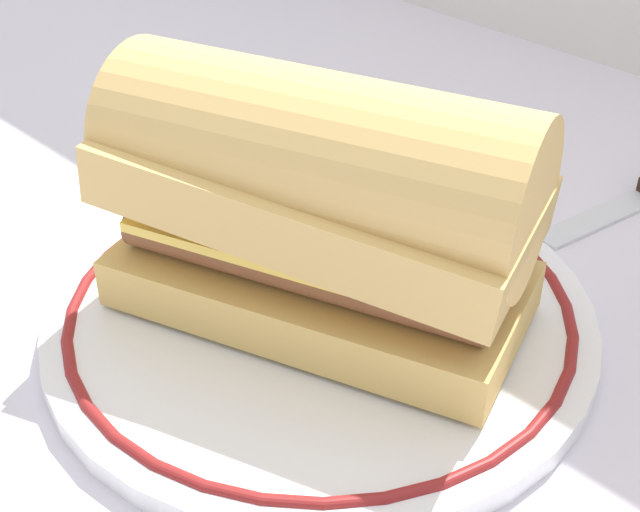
% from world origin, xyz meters
% --- Properties ---
extents(ground_plane, '(1.50, 1.50, 0.00)m').
position_xyz_m(ground_plane, '(0.00, 0.00, 0.00)').
color(ground_plane, silver).
extents(plate, '(0.28, 0.28, 0.01)m').
position_xyz_m(plate, '(-0.02, 0.01, 0.01)').
color(plate, white).
rests_on(plate, ground_plane).
extents(sausage_sandwich, '(0.23, 0.16, 0.13)m').
position_xyz_m(sausage_sandwich, '(-0.02, 0.01, 0.08)').
color(sausage_sandwich, '#E3B963').
rests_on(sausage_sandwich, plate).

